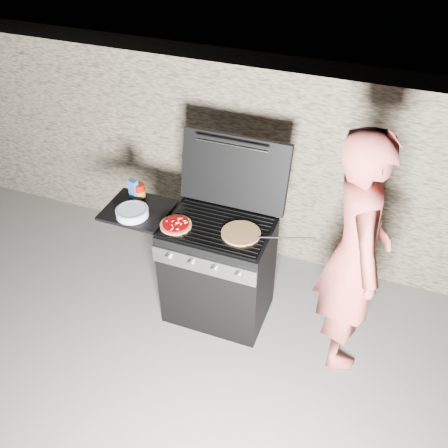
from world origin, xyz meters
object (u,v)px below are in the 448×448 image
(sauce_jar, at_px, (140,191))
(person, at_px, (355,255))
(pizza_topped, at_px, (176,224))
(gas_grill, at_px, (189,264))

(sauce_jar, xyz_separation_m, person, (1.72, -0.14, -0.01))
(person, bearing_deg, sauce_jar, 65.73)
(pizza_topped, bearing_deg, gas_grill, 66.71)
(sauce_jar, bearing_deg, person, -4.81)
(sauce_jar, bearing_deg, gas_grill, -16.45)
(gas_grill, relative_size, person, 0.70)
(pizza_topped, distance_m, sauce_jar, 0.49)
(sauce_jar, distance_m, person, 1.72)
(gas_grill, bearing_deg, sauce_jar, 163.55)
(sauce_jar, relative_size, person, 0.07)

